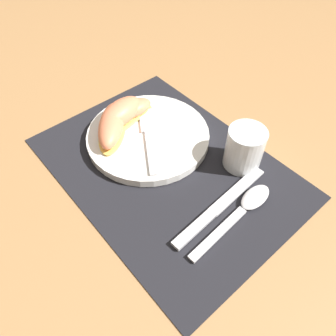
# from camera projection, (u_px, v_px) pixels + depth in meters

# --- Properties ---
(ground_plane) EXTENTS (3.00, 3.00, 0.00)m
(ground_plane) POSITION_uv_depth(u_px,v_px,m) (167.00, 167.00, 0.60)
(ground_plane) COLOR #A37547
(placemat) EXTENTS (0.47, 0.34, 0.00)m
(placemat) POSITION_uv_depth(u_px,v_px,m) (167.00, 167.00, 0.60)
(placemat) COLOR black
(placemat) RESTS_ON ground_plane
(plate) EXTENTS (0.24, 0.24, 0.02)m
(plate) POSITION_uv_depth(u_px,v_px,m) (148.00, 136.00, 0.64)
(plate) COLOR white
(plate) RESTS_ON placemat
(juice_glass) EXTENTS (0.07, 0.07, 0.08)m
(juice_glass) POSITION_uv_depth(u_px,v_px,m) (244.00, 150.00, 0.58)
(juice_glass) COLOR silver
(juice_glass) RESTS_ON placemat
(knife) EXTENTS (0.03, 0.22, 0.01)m
(knife) POSITION_uv_depth(u_px,v_px,m) (219.00, 207.00, 0.54)
(knife) COLOR silver
(knife) RESTS_ON placemat
(spoon) EXTENTS (0.04, 0.19, 0.01)m
(spoon) POSITION_uv_depth(u_px,v_px,m) (246.00, 206.00, 0.54)
(spoon) COLOR silver
(spoon) RESTS_ON placemat
(fork) EXTENTS (0.16, 0.11, 0.00)m
(fork) POSITION_uv_depth(u_px,v_px,m) (148.00, 135.00, 0.63)
(fork) COLOR silver
(fork) RESTS_ON plate
(citrus_wedge_0) EXTENTS (0.06, 0.12, 0.03)m
(citrus_wedge_0) POSITION_uv_depth(u_px,v_px,m) (127.00, 111.00, 0.66)
(citrus_wedge_0) COLOR #F7C656
(citrus_wedge_0) RESTS_ON plate
(citrus_wedge_1) EXTENTS (0.08, 0.12, 0.04)m
(citrus_wedge_1) POSITION_uv_depth(u_px,v_px,m) (122.00, 114.00, 0.64)
(citrus_wedge_1) COLOR #F7C656
(citrus_wedge_1) RESTS_ON plate
(citrus_wedge_2) EXTENTS (0.13, 0.12, 0.04)m
(citrus_wedge_2) POSITION_uv_depth(u_px,v_px,m) (112.00, 126.00, 0.62)
(citrus_wedge_2) COLOR #F7C656
(citrus_wedge_2) RESTS_ON plate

